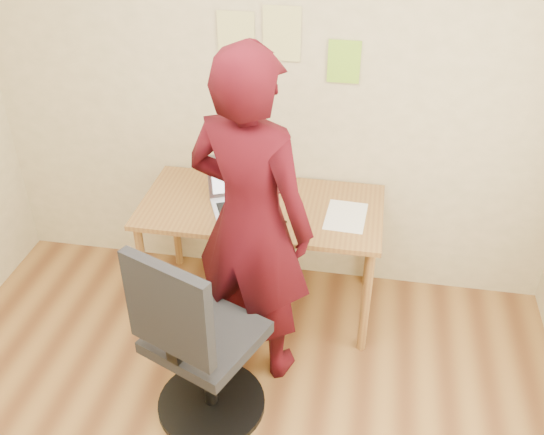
% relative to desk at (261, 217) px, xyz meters
% --- Properties ---
extents(room, '(3.58, 3.58, 2.78)m').
position_rel_desk_xyz_m(room, '(-0.00, -1.38, 0.70)').
color(room, brown).
rests_on(room, ground).
extents(desk, '(1.40, 0.70, 0.74)m').
position_rel_desk_xyz_m(desk, '(0.00, 0.00, 0.00)').
color(desk, olive).
rests_on(desk, ground).
extents(laptop, '(0.47, 0.45, 0.27)m').
position_rel_desk_xyz_m(laptop, '(-0.11, -0.00, 0.14)').
color(laptop, '#AAAAB1').
rests_on(laptop, desk).
extents(paper_sheet, '(0.24, 0.33, 0.00)m').
position_rel_desk_xyz_m(paper_sheet, '(0.49, -0.03, 0.09)').
color(paper_sheet, white).
rests_on(paper_sheet, desk).
extents(phone, '(0.09, 0.14, 0.01)m').
position_rel_desk_xyz_m(phone, '(0.13, -0.21, 0.09)').
color(phone, black).
rests_on(phone, desk).
extents(wall_note_left, '(0.21, 0.00, 0.30)m').
position_rel_desk_xyz_m(wall_note_left, '(-0.20, 0.36, 0.94)').
color(wall_note_left, '#D6D280').
rests_on(wall_note_left, room).
extents(wall_note_mid, '(0.21, 0.00, 0.30)m').
position_rel_desk_xyz_m(wall_note_mid, '(0.05, 0.36, 0.98)').
color(wall_note_mid, '#D6D280').
rests_on(wall_note_mid, room).
extents(wall_note_right, '(0.18, 0.00, 0.24)m').
position_rel_desk_xyz_m(wall_note_right, '(0.40, 0.36, 0.84)').
color(wall_note_right, '#8DD12F').
rests_on(wall_note_right, room).
extents(office_chair, '(0.63, 0.64, 1.09)m').
position_rel_desk_xyz_m(office_chair, '(-0.14, -0.92, -0.19)').
color(office_chair, black).
rests_on(office_chair, ground).
extents(person, '(0.78, 0.63, 1.85)m').
position_rel_desk_xyz_m(person, '(0.04, -0.46, 0.27)').
color(person, '#3A070F').
rests_on(person, ground).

